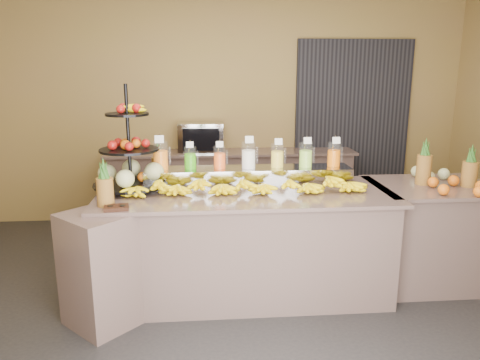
{
  "coord_description": "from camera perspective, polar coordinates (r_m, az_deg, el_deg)",
  "views": [
    {
      "loc": [
        -0.37,
        -3.51,
        1.98
      ],
      "look_at": [
        -0.05,
        0.3,
        1.04
      ],
      "focal_mm": 35.0,
      "sensor_mm": 36.0,
      "label": 1
    }
  ],
  "objects": [
    {
      "name": "right_counter",
      "position": [
        4.68,
        21.95,
        -6.06
      ],
      "size": [
        1.08,
        0.88,
        0.93
      ],
      "color": "gray",
      "rests_on": "ground"
    },
    {
      "name": "banana_heap",
      "position": [
        3.93,
        0.54,
        -0.5
      ],
      "size": [
        2.01,
        0.18,
        0.17
      ],
      "color": "yellow",
      "rests_on": "buffet_counter"
    },
    {
      "name": "oven_warmer",
      "position": [
        5.83,
        -4.77,
        5.22
      ],
      "size": [
        0.56,
        0.4,
        0.36
      ],
      "primitive_type": "cube",
      "rotation": [
        0.0,
        0.0,
        -0.04
      ],
      "color": "gray",
      "rests_on": "back_ledge"
    },
    {
      "name": "pitcher_tray",
      "position": [
        4.23,
        1.04,
        0.51
      ],
      "size": [
        1.85,
        0.3,
        0.15
      ],
      "primitive_type": "cube",
      "color": "gray",
      "rests_on": "buffet_counter"
    },
    {
      "name": "juice_pitcher_green",
      "position": [
        4.17,
        -6.08,
        2.56
      ],
      "size": [
        0.11,
        0.11,
        0.26
      ],
      "color": "silver",
      "rests_on": "pitcher_tray"
    },
    {
      "name": "fruit_stand",
      "position": [
        4.1,
        -12.68,
        1.96
      ],
      "size": [
        0.7,
        0.7,
        0.9
      ],
      "rotation": [
        0.0,
        0.0,
        0.1
      ],
      "color": "black",
      "rests_on": "buffet_counter"
    },
    {
      "name": "juice_pitcher_orange_b",
      "position": [
        4.17,
        -2.51,
        2.63
      ],
      "size": [
        0.11,
        0.11,
        0.26
      ],
      "color": "silver",
      "rests_on": "pitcher_tray"
    },
    {
      "name": "juice_pitcher_milk",
      "position": [
        4.19,
        1.05,
        2.89
      ],
      "size": [
        0.13,
        0.13,
        0.31
      ],
      "color": "silver",
      "rests_on": "pitcher_tray"
    },
    {
      "name": "pineapple_left_a",
      "position": [
        3.7,
        -16.14,
        -0.98
      ],
      "size": [
        0.13,
        0.13,
        0.38
      ],
      "rotation": [
        0.0,
        0.0,
        0.22
      ],
      "color": "brown",
      "rests_on": "buffet_counter"
    },
    {
      "name": "juice_pitcher_lemon",
      "position": [
        4.22,
        4.56,
        2.82
      ],
      "size": [
        0.12,
        0.12,
        0.28
      ],
      "color": "silver",
      "rests_on": "pitcher_tray"
    },
    {
      "name": "pineapple_left_b",
      "position": [
        4.4,
        -9.93,
        1.71
      ],
      "size": [
        0.12,
        0.12,
        0.38
      ],
      "rotation": [
        0.0,
        0.0,
        0.35
      ],
      "color": "brown",
      "rests_on": "buffet_counter"
    },
    {
      "name": "juice_pitcher_orange_c",
      "position": [
        4.34,
        11.37,
        2.91
      ],
      "size": [
        0.12,
        0.12,
        0.29
      ],
      "color": "silver",
      "rests_on": "pitcher_tray"
    },
    {
      "name": "ground",
      "position": [
        4.05,
        1.14,
        -15.44
      ],
      "size": [
        6.0,
        6.0,
        0.0
      ],
      "primitive_type": "plane",
      "color": "black",
      "rests_on": "ground"
    },
    {
      "name": "juice_pitcher_lime",
      "position": [
        4.27,
        8.01,
        2.89
      ],
      "size": [
        0.12,
        0.12,
        0.29
      ],
      "color": "silver",
      "rests_on": "pitcher_tray"
    },
    {
      "name": "back_ledge",
      "position": [
        5.97,
        -1.05,
        -0.85
      ],
      "size": [
        3.1,
        0.55,
        0.93
      ],
      "color": "gray",
      "rests_on": "ground"
    },
    {
      "name": "room_envelope",
      "position": [
        4.33,
        2.69,
        12.46
      ],
      "size": [
        6.04,
        5.02,
        2.82
      ],
      "color": "olive",
      "rests_on": "ground"
    },
    {
      "name": "juice_pitcher_orange_a",
      "position": [
        4.18,
        -9.65,
        2.75
      ],
      "size": [
        0.13,
        0.14,
        0.32
      ],
      "color": "silver",
      "rests_on": "pitcher_tray"
    },
    {
      "name": "buffet_counter",
      "position": [
        4.07,
        -0.84,
        -7.99
      ],
      "size": [
        2.75,
        1.25,
        0.93
      ],
      "color": "gray",
      "rests_on": "ground"
    },
    {
      "name": "condiment_caddy",
      "position": [
        3.62,
        -14.83,
        -3.28
      ],
      "size": [
        0.19,
        0.16,
        0.03
      ],
      "primitive_type": "cube",
      "rotation": [
        0.0,
        0.0,
        0.14
      ],
      "color": "black",
      "rests_on": "buffet_counter"
    },
    {
      "name": "right_fruit_pile",
      "position": [
        4.46,
        24.22,
        0.12
      ],
      "size": [
        0.51,
        0.49,
        0.27
      ],
      "color": "brown",
      "rests_on": "right_counter"
    }
  ]
}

